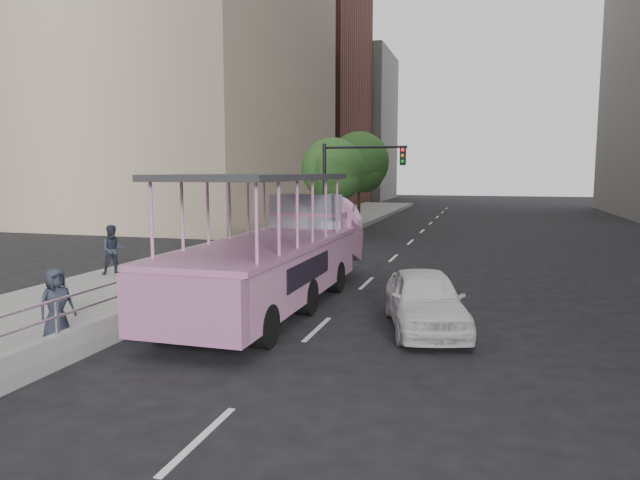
# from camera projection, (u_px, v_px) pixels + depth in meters

# --- Properties ---
(ground) EXTENTS (160.00, 160.00, 0.00)m
(ground) POSITION_uv_depth(u_px,v_px,m) (303.00, 308.00, 16.08)
(ground) COLOR black
(sidewalk) EXTENTS (5.50, 80.00, 0.30)m
(sidewalk) POSITION_uv_depth(u_px,v_px,m) (253.00, 249.00, 27.19)
(sidewalk) COLOR gray
(sidewalk) RESTS_ON ground
(kerb_wall) EXTENTS (0.24, 30.00, 0.36)m
(kerb_wall) POSITION_uv_depth(u_px,v_px,m) (232.00, 274.00, 18.79)
(kerb_wall) COLOR gray
(kerb_wall) RESTS_ON sidewalk
(guardrail) EXTENTS (0.07, 22.00, 0.71)m
(guardrail) POSITION_uv_depth(u_px,v_px,m) (231.00, 254.00, 18.71)
(guardrail) COLOR silver
(guardrail) RESTS_ON kerb_wall
(duck_boat) EXTENTS (2.91, 11.33, 3.76)m
(duck_boat) POSITION_uv_depth(u_px,v_px,m) (281.00, 255.00, 16.70)
(duck_boat) COLOR black
(duck_boat) RESTS_ON ground
(car) EXTENTS (2.74, 4.56, 1.45)m
(car) POSITION_uv_depth(u_px,v_px,m) (425.00, 300.00, 13.85)
(car) COLOR white
(car) RESTS_ON ground
(pedestrian_mid) EXTENTS (1.05, 1.04, 1.71)m
(pedestrian_mid) POSITION_uv_depth(u_px,v_px,m) (113.00, 250.00, 19.52)
(pedestrian_mid) COLOR #242734
(pedestrian_mid) RESTS_ON sidewalk
(pedestrian_far) EXTENTS (0.73, 0.88, 1.54)m
(pedestrian_far) POSITION_uv_depth(u_px,v_px,m) (57.00, 305.00, 11.84)
(pedestrian_far) COLOR #242734
(pedestrian_far) RESTS_ON sidewalk
(parking_sign) EXTENTS (0.08, 0.66, 2.92)m
(parking_sign) POSITION_uv_depth(u_px,v_px,m) (288.00, 222.00, 22.66)
(parking_sign) COLOR black
(parking_sign) RESTS_ON ground
(traffic_signal) EXTENTS (4.20, 0.32, 5.20)m
(traffic_signal) POSITION_uv_depth(u_px,v_px,m) (348.00, 178.00, 28.06)
(traffic_signal) COLOR black
(traffic_signal) RESTS_ON ground
(street_tree_near) EXTENTS (3.52, 3.52, 5.72)m
(street_tree_near) POSITION_uv_depth(u_px,v_px,m) (334.00, 172.00, 31.73)
(street_tree_near) COLOR #3D2C1C
(street_tree_near) RESTS_ON ground
(street_tree_far) EXTENTS (3.97, 3.97, 6.45)m
(street_tree_far) POSITION_uv_depth(u_px,v_px,m) (360.00, 164.00, 37.34)
(street_tree_far) COLOR #3D2C1C
(street_tree_far) RESTS_ON ground
(midrise_brick) EXTENTS (18.00, 16.00, 26.00)m
(midrise_brick) POSITION_uv_depth(u_px,v_px,m) (281.00, 91.00, 65.28)
(midrise_brick) COLOR brown
(midrise_brick) RESTS_ON ground
(midrise_stone_b) EXTENTS (16.00, 14.00, 20.00)m
(midrise_stone_b) POSITION_uv_depth(u_px,v_px,m) (334.00, 128.00, 80.34)
(midrise_stone_b) COLOR slate
(midrise_stone_b) RESTS_ON ground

